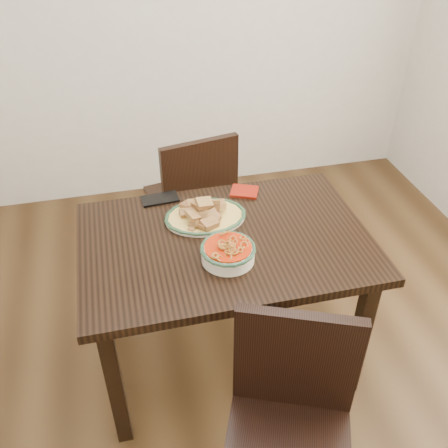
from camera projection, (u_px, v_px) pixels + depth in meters
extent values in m
plane|color=#342210|center=(237.00, 366.00, 2.47)|extent=(3.50, 3.50, 0.00)
cube|color=beige|center=(168.00, 4.00, 3.06)|extent=(3.50, 0.10, 2.60)
cube|color=black|center=(225.00, 242.00, 2.09)|extent=(1.21, 0.81, 0.04)
cube|color=black|center=(115.00, 385.00, 1.97)|extent=(0.06, 0.06, 0.71)
cube|color=black|center=(360.00, 337.00, 2.16)|extent=(0.06, 0.06, 0.71)
cube|color=black|center=(107.00, 277.00, 2.47)|extent=(0.06, 0.06, 0.71)
cube|color=black|center=(306.00, 246.00, 2.67)|extent=(0.06, 0.06, 0.71)
cube|color=black|center=(189.00, 199.00, 2.89)|extent=(0.49, 0.49, 0.04)
cube|color=black|center=(205.00, 209.00, 3.21)|extent=(0.04, 0.04, 0.41)
cube|color=black|center=(155.00, 222.00, 3.10)|extent=(0.04, 0.04, 0.41)
cube|color=black|center=(228.00, 238.00, 2.96)|extent=(0.04, 0.04, 0.41)
cube|color=black|center=(174.00, 254.00, 2.85)|extent=(0.04, 0.04, 0.41)
cube|color=black|center=(200.00, 179.00, 2.61)|extent=(0.42, 0.12, 0.44)
cube|color=black|center=(242.00, 434.00, 1.96)|extent=(0.04, 0.04, 0.41)
cube|color=black|center=(330.00, 447.00, 1.92)|extent=(0.04, 0.04, 0.41)
cube|color=black|center=(296.00, 360.00, 1.68)|extent=(0.40, 0.20, 0.44)
ellipsoid|color=beige|center=(205.00, 217.00, 2.19)|extent=(0.35, 0.26, 0.02)
ellipsoid|color=gold|center=(205.00, 216.00, 2.18)|extent=(0.34, 0.25, 0.01)
torus|color=#1A3A22|center=(205.00, 216.00, 2.18)|extent=(0.27, 0.27, 0.01)
cylinder|color=#F4E9CE|center=(228.00, 254.00, 1.95)|extent=(0.21, 0.21, 0.06)
torus|color=#1B3D27|center=(228.00, 248.00, 1.94)|extent=(0.22, 0.22, 0.02)
cylinder|color=#A92307|center=(228.00, 247.00, 1.94)|extent=(0.19, 0.19, 0.01)
cube|color=black|center=(160.00, 199.00, 2.31)|extent=(0.18, 0.10, 0.01)
cube|color=maroon|center=(244.00, 191.00, 2.36)|extent=(0.16, 0.15, 0.01)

